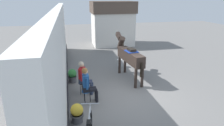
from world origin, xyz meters
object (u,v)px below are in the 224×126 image
Objects in this scene: seated_visitor_near at (88,83)px; flower_planter_near at (77,113)px; flower_planter_far at (72,75)px; spare_stool_white at (120,60)px; saddled_horse_center at (129,56)px; seated_visitor_far at (84,76)px.

seated_visitor_near reaches higher than flower_planter_near.
flower_planter_near is 1.00× the size of flower_planter_far.
flower_planter_far is at bearing -149.42° from spare_stool_white.
seated_visitor_near is 2.17× the size of flower_planter_near.
spare_stool_white is at bearing 59.11° from seated_visitor_near.
flower_planter_near is at bearing -89.24° from flower_planter_far.
flower_planter_near is at bearing -130.52° from saddled_horse_center.
flower_planter_near and flower_planter_far have the same top height.
saddled_horse_center reaches higher than flower_planter_near.
flower_planter_near is at bearing -101.38° from seated_visitor_far.
seated_visitor_near is at bearing 68.42° from flower_planter_near.
flower_planter_near is (-2.66, -3.11, -0.82)m from saddled_horse_center.
flower_planter_far is 3.14m from spare_stool_white.
seated_visitor_near is at bearing -75.97° from flower_planter_far.
saddled_horse_center is 4.67× the size of flower_planter_far.
saddled_horse_center is 6.50× the size of spare_stool_white.
flower_planter_near is 5.53m from spare_stool_white.
seated_visitor_far is at bearing -153.11° from saddled_horse_center.
flower_planter_far is at bearing 108.84° from seated_visitor_far.
saddled_horse_center is (2.19, 1.92, 0.38)m from seated_visitor_near.
saddled_horse_center is 4.18m from flower_planter_near.
seated_visitor_far is 3.68m from spare_stool_white.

